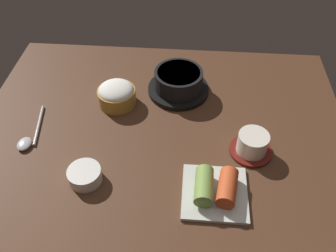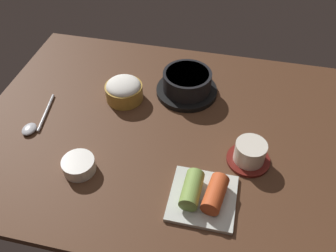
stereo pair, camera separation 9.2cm
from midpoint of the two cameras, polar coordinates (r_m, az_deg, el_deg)
dining_table at (r=96.45cm, az=1.83°, el=-0.79°), size 100.00×76.00×2.00cm
stone_pot at (r=104.63cm, az=5.59°, el=6.69°), size 17.99×17.99×7.14cm
rice_bowl at (r=102.49cm, az=-4.55°, el=5.70°), size 10.75×10.75×6.56cm
tea_cup_with_saucer at (r=89.28cm, az=15.87°, el=-4.40°), size 10.68×10.68×6.01cm
kimchi_plate at (r=80.86cm, az=8.96°, el=-10.93°), size 14.76×14.76×5.20cm
side_bowl_near at (r=86.57cm, az=-11.19°, el=-6.33°), size 7.86×7.86×3.38cm
spoon at (r=100.84cm, az=-18.22°, el=0.21°), size 4.63×16.86×1.35cm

